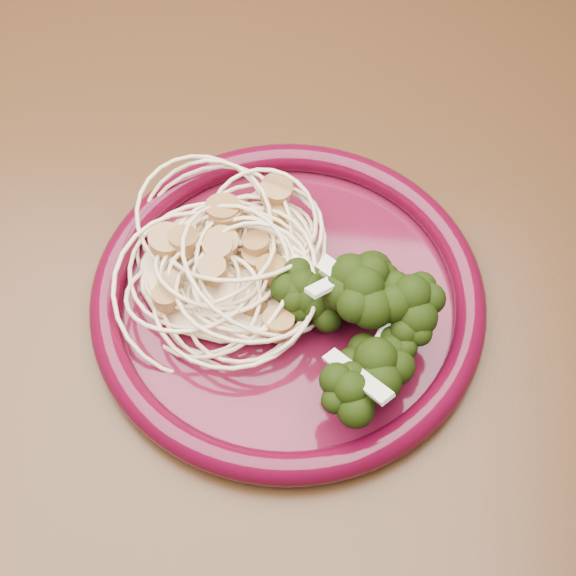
# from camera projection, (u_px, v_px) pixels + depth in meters

# --- Properties ---
(dining_table) EXTENTS (1.20, 0.80, 0.75)m
(dining_table) POSITION_uv_depth(u_px,v_px,m) (159.00, 404.00, 0.62)
(dining_table) COLOR #472814
(dining_table) RESTS_ON ground
(dinner_plate) EXTENTS (0.35, 0.35, 0.02)m
(dinner_plate) POSITION_uv_depth(u_px,v_px,m) (288.00, 296.00, 0.55)
(dinner_plate) COLOR #4B0B1D
(dinner_plate) RESTS_ON dining_table
(spaghetti_pile) EXTENTS (0.16, 0.15, 0.03)m
(spaghetti_pile) POSITION_uv_depth(u_px,v_px,m) (232.00, 264.00, 0.55)
(spaghetti_pile) COLOR beige
(spaghetti_pile) RESTS_ON dinner_plate
(scallop_cluster) EXTENTS (0.16, 0.16, 0.04)m
(scallop_cluster) POSITION_uv_depth(u_px,v_px,m) (228.00, 233.00, 0.52)
(scallop_cluster) COLOR #A4753E
(scallop_cluster) RESTS_ON spaghetti_pile
(broccoli_pile) EXTENTS (0.14, 0.17, 0.05)m
(broccoli_pile) POSITION_uv_depth(u_px,v_px,m) (361.00, 309.00, 0.52)
(broccoli_pile) COLOR black
(broccoli_pile) RESTS_ON dinner_plate
(onion_garnish) EXTENTS (0.09, 0.11, 0.05)m
(onion_garnish) POSITION_uv_depth(u_px,v_px,m) (365.00, 282.00, 0.49)
(onion_garnish) COLOR beige
(onion_garnish) RESTS_ON broccoli_pile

